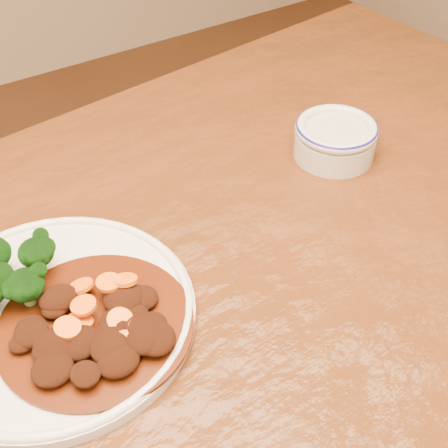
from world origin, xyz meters
TOP-DOWN VIEW (x-y plane):
  - dining_table at (0.00, 0.00)m, footprint 1.60×1.07m
  - dinner_plate at (-0.15, 0.07)m, footprint 0.31×0.31m
  - mince_stew at (-0.12, 0.01)m, footprint 0.21×0.21m
  - dip_bowl at (0.30, 0.14)m, footprint 0.12×0.12m

SIDE VIEW (x-z plane):
  - dining_table at x=0.00m, z-range 0.30..1.05m
  - dinner_plate at x=-0.15m, z-range 0.75..0.77m
  - mince_stew at x=-0.12m, z-range 0.76..0.79m
  - dip_bowl at x=0.30m, z-range 0.75..0.81m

